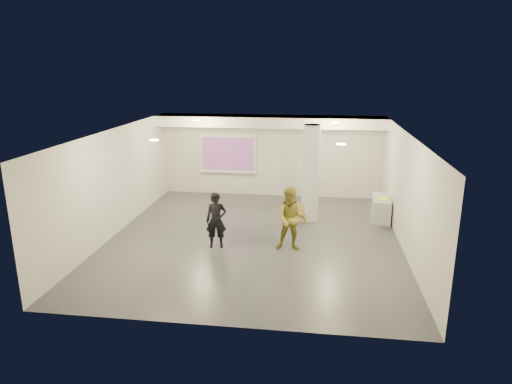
# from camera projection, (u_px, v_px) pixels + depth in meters

# --- Properties ---
(floor) EXTENTS (8.00, 9.00, 0.01)m
(floor) POSITION_uv_depth(u_px,v_px,m) (254.00, 239.00, 12.81)
(floor) COLOR #36393D
(floor) RESTS_ON ground
(ceiling) EXTENTS (8.00, 9.00, 0.01)m
(ceiling) POSITION_uv_depth(u_px,v_px,m) (254.00, 132.00, 12.00)
(ceiling) COLOR white
(ceiling) RESTS_ON floor
(wall_back) EXTENTS (8.00, 0.01, 3.00)m
(wall_back) POSITION_uv_depth(u_px,v_px,m) (271.00, 156.00, 16.70)
(wall_back) COLOR silver
(wall_back) RESTS_ON floor
(wall_front) EXTENTS (8.00, 0.01, 3.00)m
(wall_front) POSITION_uv_depth(u_px,v_px,m) (219.00, 252.00, 8.11)
(wall_front) COLOR silver
(wall_front) RESTS_ON floor
(wall_left) EXTENTS (0.01, 9.00, 3.00)m
(wall_left) POSITION_uv_depth(u_px,v_px,m) (114.00, 182.00, 12.92)
(wall_left) COLOR silver
(wall_left) RESTS_ON floor
(wall_right) EXTENTS (0.01, 9.00, 3.00)m
(wall_right) POSITION_uv_depth(u_px,v_px,m) (406.00, 192.00, 11.89)
(wall_right) COLOR silver
(wall_right) RESTS_ON floor
(soffit_band) EXTENTS (8.00, 1.10, 0.36)m
(soffit_band) POSITION_uv_depth(u_px,v_px,m) (270.00, 121.00, 15.82)
(soffit_band) COLOR white
(soffit_band) RESTS_ON ceiling
(downlight_nw) EXTENTS (0.22, 0.22, 0.02)m
(downlight_nw) POSITION_uv_depth(u_px,v_px,m) (197.00, 121.00, 14.68)
(downlight_nw) COLOR #EDC28B
(downlight_nw) RESTS_ON ceiling
(downlight_ne) EXTENTS (0.22, 0.22, 0.02)m
(downlight_ne) POSITION_uv_depth(u_px,v_px,m) (335.00, 123.00, 14.11)
(downlight_ne) COLOR #EDC28B
(downlight_ne) RESTS_ON ceiling
(downlight_sw) EXTENTS (0.22, 0.22, 0.02)m
(downlight_sw) POSITION_uv_depth(u_px,v_px,m) (154.00, 140.00, 10.86)
(downlight_sw) COLOR #EDC28B
(downlight_sw) RESTS_ON ceiling
(downlight_se) EXTENTS (0.22, 0.22, 0.02)m
(downlight_se) POSITION_uv_depth(u_px,v_px,m) (341.00, 144.00, 10.30)
(downlight_se) COLOR #EDC28B
(downlight_se) RESTS_ON ceiling
(column) EXTENTS (0.52, 0.52, 3.00)m
(column) POSITION_uv_depth(u_px,v_px,m) (311.00, 174.00, 13.93)
(column) COLOR silver
(column) RESTS_ON floor
(projection_screen) EXTENTS (2.10, 0.13, 1.42)m
(projection_screen) POSITION_uv_depth(u_px,v_px,m) (228.00, 154.00, 16.86)
(projection_screen) COLOR white
(projection_screen) RESTS_ON wall_back
(credenza) EXTENTS (0.60, 1.28, 0.73)m
(credenza) POSITION_uv_depth(u_px,v_px,m) (381.00, 209.00, 14.27)
(credenza) COLOR #9EA2A4
(credenza) RESTS_ON floor
(papers_stack) EXTENTS (0.32, 0.37, 0.02)m
(papers_stack) POSITION_uv_depth(u_px,v_px,m) (383.00, 198.00, 14.10)
(papers_stack) COLOR white
(papers_stack) RESTS_ON credenza
(postit_pad) EXTENTS (0.34, 0.39, 0.03)m
(postit_pad) POSITION_uv_depth(u_px,v_px,m) (384.00, 199.00, 13.95)
(postit_pad) COLOR #FEFF35
(postit_pad) RESTS_ON credenza
(cardboard_back) EXTENTS (0.60, 0.28, 0.63)m
(cardboard_back) POSITION_uv_depth(u_px,v_px,m) (296.00, 212.00, 14.14)
(cardboard_back) COLOR #997C49
(cardboard_back) RESTS_ON floor
(cardboard_front) EXTENTS (0.53, 0.23, 0.56)m
(cardboard_front) POSITION_uv_depth(u_px,v_px,m) (302.00, 213.00, 14.11)
(cardboard_front) COLOR #997C49
(cardboard_front) RESTS_ON floor
(woman) EXTENTS (0.60, 0.45, 1.49)m
(woman) POSITION_uv_depth(u_px,v_px,m) (216.00, 220.00, 12.03)
(woman) COLOR black
(woman) RESTS_ON floor
(man) EXTENTS (0.83, 0.65, 1.69)m
(man) POSITION_uv_depth(u_px,v_px,m) (291.00, 219.00, 11.83)
(man) COLOR olive
(man) RESTS_ON floor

